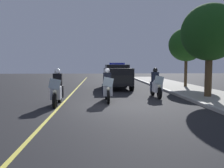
% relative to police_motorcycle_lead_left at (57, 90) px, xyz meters
% --- Properties ---
extents(ground_plane, '(80.00, 80.00, 0.00)m').
position_rel_police_motorcycle_lead_left_xyz_m(ground_plane, '(0.25, 2.63, -0.70)').
color(ground_plane, black).
extents(curb_strip, '(48.00, 0.24, 0.15)m').
position_rel_police_motorcycle_lead_left_xyz_m(curb_strip, '(0.25, 6.75, -0.62)').
color(curb_strip, '#9E9B93').
rests_on(curb_strip, ground).
extents(lane_stripe_center, '(48.00, 0.12, 0.01)m').
position_rel_police_motorcycle_lead_left_xyz_m(lane_stripe_center, '(0.25, 0.17, -0.70)').
color(lane_stripe_center, '#E0D14C').
rests_on(lane_stripe_center, ground).
extents(police_motorcycle_lead_left, '(2.14, 0.57, 1.72)m').
position_rel_police_motorcycle_lead_left_xyz_m(police_motorcycle_lead_left, '(0.00, 0.00, 0.00)').
color(police_motorcycle_lead_left, black).
rests_on(police_motorcycle_lead_left, ground).
extents(police_motorcycle_lead_right, '(2.14, 0.57, 1.72)m').
position_rel_police_motorcycle_lead_left_xyz_m(police_motorcycle_lead_right, '(-1.02, 2.39, 0.00)').
color(police_motorcycle_lead_right, black).
rests_on(police_motorcycle_lead_right, ground).
extents(police_motorcycle_trailing, '(2.14, 0.57, 1.72)m').
position_rel_police_motorcycle_lead_left_xyz_m(police_motorcycle_trailing, '(-2.37, 5.26, 0.00)').
color(police_motorcycle_trailing, black).
rests_on(police_motorcycle_trailing, ground).
extents(police_suv, '(4.95, 2.17, 2.05)m').
position_rel_police_motorcycle_lead_left_xyz_m(police_suv, '(-7.40, 3.40, 0.37)').
color(police_suv, black).
rests_on(police_suv, ground).
extents(tree_mid_block, '(3.18, 3.18, 5.18)m').
position_rel_police_motorcycle_lead_left_xyz_m(tree_mid_block, '(-1.89, 8.15, 2.97)').
color(tree_mid_block, '#4C3823').
rests_on(tree_mid_block, sidewalk_strip).
extents(tree_far_back, '(2.87, 2.87, 4.81)m').
position_rel_police_motorcycle_lead_left_xyz_m(tree_far_back, '(-7.91, 9.13, 2.83)').
color(tree_far_back, '#4C3823').
rests_on(tree_far_back, sidewalk_strip).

